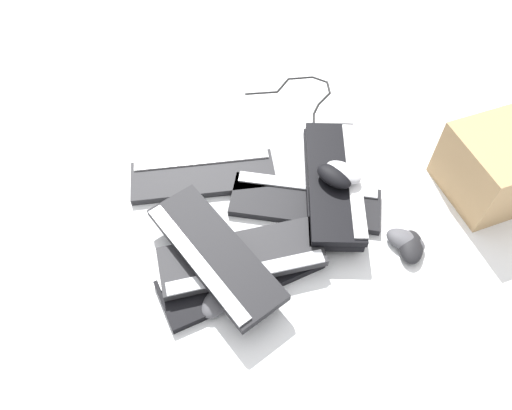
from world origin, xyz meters
TOP-DOWN VIEW (x-y plane):
  - ground_plane at (0.00, 0.00)m, footprint 3.20×3.20m
  - keyboard_0 at (0.15, 0.07)m, footprint 0.46×0.21m
  - keyboard_1 at (-0.16, 0.17)m, footprint 0.46×0.21m
  - keyboard_2 at (-0.03, -0.17)m, footprint 0.46×0.33m
  - keyboard_3 at (-0.03, -0.14)m, footprint 0.46×0.26m
  - keyboard_4 at (0.23, 0.11)m, footprint 0.15×0.44m
  - keyboard_5 at (-0.10, -0.14)m, footprint 0.39×0.44m
  - keyboard_6 at (0.24, 0.11)m, footprint 0.15×0.44m
  - mouse_0 at (-0.08, -0.25)m, footprint 0.12×0.13m
  - mouse_1 at (0.26, 0.11)m, footprint 0.13×0.12m
  - mouse_2 at (0.43, -0.06)m, footprint 0.13×0.11m
  - mouse_3 at (0.23, 0.09)m, footprint 0.13×0.12m
  - mouse_4 at (0.44, -0.08)m, footprint 0.08×0.12m
  - cable_0 at (0.18, 0.50)m, footprint 0.31×0.45m
  - cardboard_box at (0.70, 0.14)m, footprint 0.32×0.32m

SIDE VIEW (x-z plane):
  - ground_plane at x=0.00m, z-range 0.00..0.00m
  - cable_0 at x=0.18m, z-range 0.00..0.01m
  - keyboard_0 at x=0.15m, z-range 0.00..0.03m
  - keyboard_1 at x=-0.16m, z-range 0.00..0.03m
  - keyboard_2 at x=-0.03m, z-range 0.00..0.03m
  - mouse_0 at x=-0.08m, z-range 0.00..0.04m
  - mouse_2 at x=0.43m, z-range 0.00..0.04m
  - mouse_4 at x=0.44m, z-range 0.00..0.04m
  - keyboard_3 at x=-0.03m, z-range 0.03..0.06m
  - keyboard_4 at x=0.23m, z-range 0.03..0.06m
  - keyboard_5 at x=-0.10m, z-range 0.06..0.09m
  - keyboard_6 at x=0.24m, z-range 0.06..0.09m
  - cardboard_box at x=0.70m, z-range 0.00..0.21m
  - mouse_1 at x=0.26m, z-range 0.09..0.13m
  - mouse_3 at x=0.23m, z-range 0.09..0.13m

